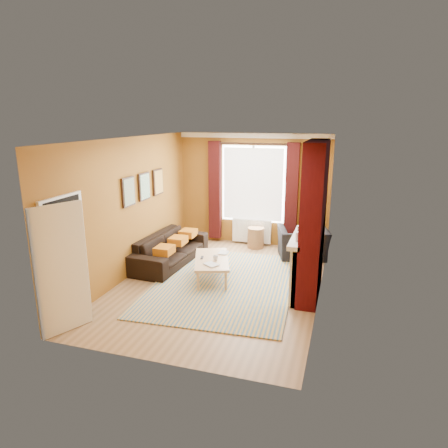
{
  "coord_description": "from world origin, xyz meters",
  "views": [
    {
      "loc": [
        2.23,
        -6.95,
        3.18
      ],
      "look_at": [
        0.0,
        0.25,
        1.15
      ],
      "focal_mm": 32.0,
      "sensor_mm": 36.0,
      "label": 1
    }
  ],
  "objects_px": {
    "sofa": "(170,249)",
    "armchair": "(303,243)",
    "wicker_stool": "(256,238)",
    "floor_lamp": "(314,200)",
    "coffee_table": "(212,261)"
  },
  "relations": [
    {
      "from": "sofa",
      "to": "wicker_stool",
      "type": "distance_m",
      "value": 2.28
    },
    {
      "from": "wicker_stool",
      "to": "floor_lamp",
      "type": "relative_size",
      "value": 0.3
    },
    {
      "from": "sofa",
      "to": "floor_lamp",
      "type": "relative_size",
      "value": 1.32
    },
    {
      "from": "armchair",
      "to": "sofa",
      "type": "bearing_deg",
      "value": 7.6
    },
    {
      "from": "sofa",
      "to": "coffee_table",
      "type": "bearing_deg",
      "value": -112.99
    },
    {
      "from": "coffee_table",
      "to": "floor_lamp",
      "type": "relative_size",
      "value": 0.85
    },
    {
      "from": "armchair",
      "to": "wicker_stool",
      "type": "xyz_separation_m",
      "value": [
        -1.2,
        0.41,
        -0.1
      ]
    },
    {
      "from": "sofa",
      "to": "armchair",
      "type": "distance_m",
      "value": 3.04
    },
    {
      "from": "coffee_table",
      "to": "floor_lamp",
      "type": "height_order",
      "value": "floor_lamp"
    },
    {
      "from": "armchair",
      "to": "floor_lamp",
      "type": "bearing_deg",
      "value": -144.75
    },
    {
      "from": "coffee_table",
      "to": "wicker_stool",
      "type": "bearing_deg",
      "value": 60.46
    },
    {
      "from": "wicker_stool",
      "to": "floor_lamp",
      "type": "height_order",
      "value": "floor_lamp"
    },
    {
      "from": "wicker_stool",
      "to": "floor_lamp",
      "type": "bearing_deg",
      "value": -7.36
    },
    {
      "from": "armchair",
      "to": "wicker_stool",
      "type": "bearing_deg",
      "value": -34.89
    },
    {
      "from": "coffee_table",
      "to": "floor_lamp",
      "type": "xyz_separation_m",
      "value": [
        1.78,
        2.05,
        0.96
      ]
    }
  ]
}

